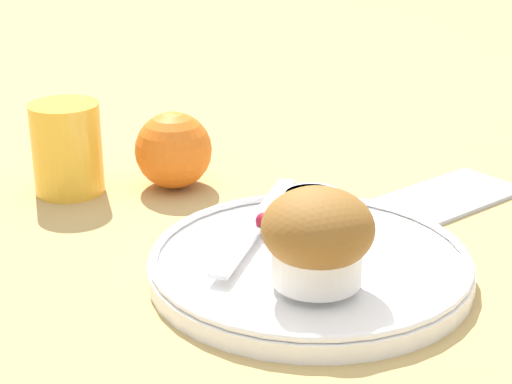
{
  "coord_description": "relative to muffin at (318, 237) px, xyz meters",
  "views": [
    {
      "loc": [
        -0.39,
        -0.43,
        0.3
      ],
      "look_at": [
        -0.01,
        0.05,
        0.06
      ],
      "focal_mm": 60.0,
      "sensor_mm": 36.0,
      "label": 1
    }
  ],
  "objects": [
    {
      "name": "ground_plane",
      "position": [
        0.03,
        0.04,
        -0.05
      ],
      "size": [
        3.0,
        3.0,
        0.0
      ],
      "primitive_type": "plane",
      "color": "tan"
    },
    {
      "name": "plate",
      "position": [
        0.03,
        0.03,
        -0.04
      ],
      "size": [
        0.25,
        0.25,
        0.02
      ],
      "color": "white",
      "rests_on": "ground_plane"
    },
    {
      "name": "muffin",
      "position": [
        0.0,
        0.0,
        0.0
      ],
      "size": [
        0.08,
        0.08,
        0.07
      ],
      "color": "silver",
      "rests_on": "plate"
    },
    {
      "name": "cream_ramekin",
      "position": [
        0.07,
        0.08,
        -0.02
      ],
      "size": [
        0.05,
        0.05,
        0.02
      ],
      "color": "silver",
      "rests_on": "plate"
    },
    {
      "name": "berry_pair",
      "position": [
        0.04,
        0.09,
        -0.03
      ],
      "size": [
        0.03,
        0.01,
        0.01
      ],
      "color": "maroon",
      "rests_on": "plate"
    },
    {
      "name": "butter_knife",
      "position": [
        0.03,
        0.1,
        -0.03
      ],
      "size": [
        0.17,
        0.12,
        0.0
      ],
      "rotation": [
        0.0,
        0.0,
        0.61
      ],
      "color": "silver",
      "rests_on": "plate"
    },
    {
      "name": "orange_fruit",
      "position": [
        0.05,
        0.26,
        -0.02
      ],
      "size": [
        0.07,
        0.07,
        0.07
      ],
      "color": "orange",
      "rests_on": "ground_plane"
    },
    {
      "name": "juice_glass",
      "position": [
        -0.03,
        0.31,
        -0.01
      ],
      "size": [
        0.07,
        0.07,
        0.09
      ],
      "color": "gold",
      "rests_on": "ground_plane"
    },
    {
      "name": "folded_napkin",
      "position": [
        0.24,
        0.07,
        -0.05
      ],
      "size": [
        0.13,
        0.07,
        0.01
      ],
      "color": "#B2BCCC",
      "rests_on": "ground_plane"
    }
  ]
}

